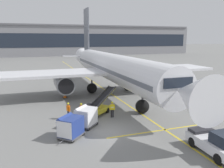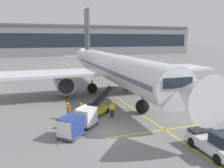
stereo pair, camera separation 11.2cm
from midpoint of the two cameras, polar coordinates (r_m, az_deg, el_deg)
The scene contains 14 objects.
ground_plane at distance 21.08m, azimuth -0.41°, elevation -11.93°, with size 600.00×600.00×0.00m, color slate.
parked_airplane at distance 35.15m, azimuth 0.20°, elevation 4.03°, with size 32.34×42.68×14.54m.
belt_loader at distance 25.88m, azimuth -3.45°, elevation -5.63°, with size 4.89×4.59×2.61m.
baggage_cart_lead at distance 22.35m, azimuth -6.40°, elevation -7.90°, with size 2.54×2.55×1.91m.
baggage_cart_second at distance 20.13m, azimuth -10.13°, elevation -10.18°, with size 2.54×2.55×1.91m.
pushback_tug at distance 18.89m, azimuth 24.39°, elevation -13.07°, with size 2.21×4.45×1.83m.
ground_crew_by_loader at distance 24.32m, azimuth -7.47°, elevation -6.35°, with size 0.42×0.48×1.74m.
ground_crew_by_carts at distance 24.70m, azimuth -10.57°, elevation -6.18°, with size 0.36×0.54×1.74m.
ground_crew_marshaller at distance 24.67m, azimuth 0.16°, elevation -6.00°, with size 0.55×0.34×1.74m.
ground_crew_wingwalker at distance 22.87m, azimuth -5.95°, elevation -7.45°, with size 0.57×0.26×1.74m.
safety_cone_engine_keepout at distance 33.53m, azimuth -11.35°, elevation -2.77°, with size 0.63×0.63×0.71m.
apron_guidance_line_lead_in at distance 35.06m, azimuth 0.08°, elevation -2.53°, with size 0.20×110.00×0.01m.
apron_guidance_line_stop_bar at distance 22.45m, azimuth 13.70°, elevation -10.77°, with size 12.00×0.20×0.01m.
terminal_building at distance 123.38m, azimuth -14.18°, elevation 10.34°, with size 148.30×19.54×14.97m.
Camera 2 is at (-6.19, -18.39, 8.23)m, focal length 37.20 mm.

